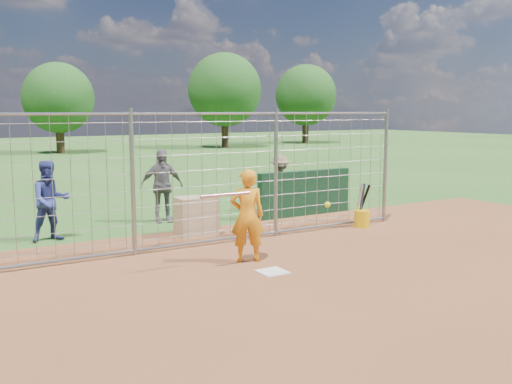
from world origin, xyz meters
TOP-DOWN VIEW (x-y plane):
  - ground at (0.00, 0.00)m, footprint 100.00×100.00m
  - infield_dirt at (0.00, -3.00)m, footprint 18.00×18.00m
  - home_plate at (0.00, -0.20)m, footprint 0.43×0.43m
  - dugout_wall at (3.40, 3.60)m, footprint 2.60×0.20m
  - batter at (-0.01, 0.58)m, footprint 0.68×0.57m
  - bystander_a at (-2.51, 3.95)m, footprint 0.83×0.67m
  - bystander_b at (0.08, 4.62)m, footprint 1.04×0.57m
  - bystander_c at (3.25, 4.46)m, footprint 0.98×0.63m
  - equipment_bin at (0.14, 2.92)m, footprint 0.82×0.58m
  - equipment_in_play at (-0.11, 0.26)m, footprint 2.39×0.28m
  - bucket_with_bats at (3.61, 1.76)m, footprint 0.34×0.40m
  - backstop_fence at (0.00, 2.00)m, footprint 9.08×0.08m
  - tree_line at (3.13, 28.13)m, footprint 44.66×6.72m

SIDE VIEW (x-z plane):
  - ground at x=0.00m, z-range 0.00..0.00m
  - infield_dirt at x=0.00m, z-range 0.01..0.01m
  - home_plate at x=0.00m, z-range 0.00..0.02m
  - bucket_with_bats at x=3.61m, z-range -0.24..0.73m
  - equipment_bin at x=0.14m, z-range 0.00..0.80m
  - dugout_wall at x=3.40m, z-range 0.00..1.10m
  - bystander_c at x=3.25m, z-range 0.00..1.43m
  - batter at x=-0.01m, z-range 0.00..1.59m
  - bystander_a at x=-2.51m, z-range 0.00..1.60m
  - bystander_b at x=0.08m, z-range 0.00..1.69m
  - equipment_in_play at x=-0.11m, z-range 0.97..1.35m
  - backstop_fence at x=0.00m, z-range -0.04..2.56m
  - tree_line at x=3.13m, z-range 0.47..6.95m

